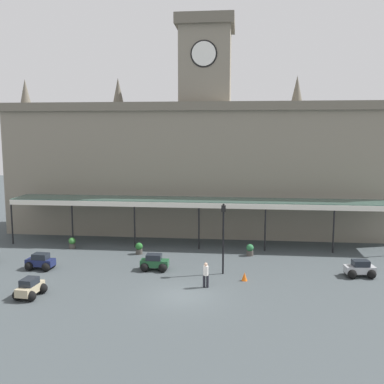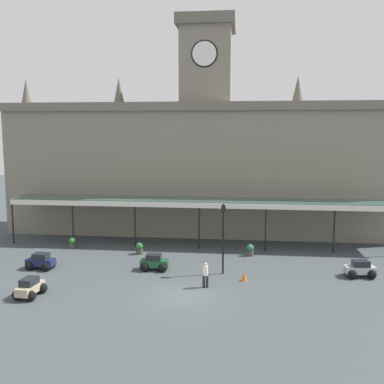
# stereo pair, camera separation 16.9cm
# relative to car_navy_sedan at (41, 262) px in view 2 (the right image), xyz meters

# --- Properties ---
(ground_plane) EXTENTS (140.00, 140.00, 0.00)m
(ground_plane) POSITION_rel_car_navy_sedan_xyz_m (11.14, -4.18, -0.50)
(ground_plane) COLOR #3E4548
(station_building) EXTENTS (39.04, 6.98, 20.83)m
(station_building) POSITION_rel_car_navy_sedan_xyz_m (11.14, 13.82, 6.51)
(station_building) COLOR gray
(station_building) RESTS_ON ground
(entrance_canopy) EXTENTS (34.00, 3.26, 4.14)m
(entrance_canopy) POSITION_rel_car_navy_sedan_xyz_m (11.14, 8.10, 3.48)
(entrance_canopy) COLOR #38564C
(entrance_canopy) RESTS_ON ground
(car_navy_sedan) EXTENTS (2.11, 1.61, 1.19)m
(car_navy_sedan) POSITION_rel_car_navy_sedan_xyz_m (0.00, 0.00, 0.00)
(car_navy_sedan) COLOR #19214C
(car_navy_sedan) RESTS_ON ground
(car_green_sedan) EXTENTS (2.06, 1.53, 1.19)m
(car_green_sedan) POSITION_rel_car_navy_sedan_xyz_m (8.44, 0.70, 0.00)
(car_green_sedan) COLOR #1E512D
(car_green_sedan) RESTS_ON ground
(car_silver_sedan) EXTENTS (2.13, 1.65, 1.19)m
(car_silver_sedan) POSITION_rel_car_navy_sedan_xyz_m (23.04, 0.76, 0.00)
(car_silver_sedan) COLOR #B2B5BA
(car_silver_sedan) RESTS_ON ground
(car_beige_sedan) EXTENTS (1.63, 2.12, 1.19)m
(car_beige_sedan) POSITION_rel_car_navy_sedan_xyz_m (1.81, -5.35, 0.00)
(car_beige_sedan) COLOR tan
(car_beige_sedan) RESTS_ON ground
(pedestrian_near_entrance) EXTENTS (0.39, 0.34, 1.67)m
(pedestrian_near_entrance) POSITION_rel_car_navy_sedan_xyz_m (12.46, -2.54, 0.41)
(pedestrian_near_entrance) COLOR black
(pedestrian_near_entrance) RESTS_ON ground
(victorian_lamppost) EXTENTS (0.30, 0.30, 5.10)m
(victorian_lamppost) POSITION_rel_car_navy_sedan_xyz_m (13.47, 0.36, 2.65)
(victorian_lamppost) COLOR black
(victorian_lamppost) RESTS_ON ground
(traffic_cone) EXTENTS (0.40, 0.40, 0.58)m
(traffic_cone) POSITION_rel_car_navy_sedan_xyz_m (14.99, -0.96, -0.21)
(traffic_cone) COLOR orange
(traffic_cone) RESTS_ON ground
(planter_forecourt_centre) EXTENTS (0.60, 0.60, 0.96)m
(planter_forecourt_centre) POSITION_rel_car_navy_sedan_xyz_m (6.34, 4.75, -0.01)
(planter_forecourt_centre) COLOR #47423D
(planter_forecourt_centre) RESTS_ON ground
(planter_near_kerb) EXTENTS (0.60, 0.60, 0.96)m
(planter_near_kerb) POSITION_rel_car_navy_sedan_xyz_m (0.14, 5.91, -0.01)
(planter_near_kerb) COLOR #47423D
(planter_near_kerb) RESTS_ON ground
(planter_by_canopy) EXTENTS (0.60, 0.60, 0.96)m
(planter_by_canopy) POSITION_rel_car_navy_sedan_xyz_m (15.49, 5.26, -0.01)
(planter_by_canopy) COLOR #47423D
(planter_by_canopy) RESTS_ON ground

